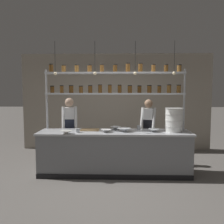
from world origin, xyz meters
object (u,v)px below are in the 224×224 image
Objects in this scene: prep_bowl_near_left at (66,132)px; prep_bowl_center_back at (106,131)px; chef_left at (70,127)px; spice_shelf_unit at (115,85)px; prep_bowl_near_right at (154,130)px; container_stack at (174,120)px; prep_bowl_center_front at (124,130)px; serving_cup_by_board at (78,130)px; serving_cup_front at (139,128)px; chef_center at (148,127)px; cutting_board at (90,130)px; prep_bowl_far_left at (116,128)px.

prep_bowl_center_back is (0.79, 0.22, -0.00)m from prep_bowl_near_left.
chef_left is 0.93m from prep_bowl_near_left.
spice_shelf_unit reaches higher than prep_bowl_near_right.
container_stack is 0.48m from prep_bowl_near_right.
prep_bowl_center_front is 3.50× the size of serving_cup_by_board.
prep_bowl_near_left is 1.60m from serving_cup_front.
chef_center is at bearing 42.24° from prep_bowl_center_back.
serving_cup_front reaches higher than cutting_board.
spice_shelf_unit is 1.07m from prep_bowl_center_back.
prep_bowl_center_front is 1.22× the size of prep_bowl_far_left.
prep_bowl_center_back is at bearing -154.07° from serving_cup_front.
spice_shelf_unit is at bearing 157.20° from prep_bowl_near_right.
spice_shelf_unit reaches higher than prep_bowl_near_left.
spice_shelf_unit is 13.10× the size of prep_bowl_far_left.
container_stack is 1.26× the size of cutting_board.
prep_bowl_near_right is (1.80, 0.30, -0.00)m from prep_bowl_near_left.
chef_left reaches higher than prep_bowl_center_front.
serving_cup_front is at bearing -23.53° from chef_left.
prep_bowl_center_back is at bearing 15.25° from prep_bowl_near_left.
serving_cup_by_board is (-0.97, -0.13, 0.00)m from prep_bowl_center_front.
chef_left is at bearing 97.23° from prep_bowl_near_left.
cutting_board is 1.68× the size of prep_bowl_far_left.
prep_bowl_near_right is at bearing -6.28° from cutting_board.
chef_center is 0.61m from serving_cup_front.
prep_bowl_center_back is 0.91× the size of prep_bowl_far_left.
container_stack is at bearing -13.60° from spice_shelf_unit.
prep_bowl_far_left is (0.01, -0.07, -0.96)m from spice_shelf_unit.
prep_bowl_far_left is at bearing 169.48° from container_stack.
serving_cup_front reaches higher than prep_bowl_near_right.
chef_center reaches higher than prep_bowl_center_back.
prep_bowl_far_left is at bearing 27.02° from serving_cup_by_board.
prep_bowl_near_left is at bearing -164.75° from prep_bowl_center_back.
chef_left is 4.03× the size of cutting_board.
container_stack is at bearing 5.95° from prep_bowl_near_right.
prep_bowl_near_left is (-0.43, -0.45, 0.02)m from cutting_board.
prep_bowl_near_left is at bearing -171.15° from container_stack.
chef_center is at bearing -5.38° from chef_left.
prep_bowl_far_left is (0.99, 0.58, -0.00)m from prep_bowl_near_left.
prep_bowl_center_front is 0.63m from prep_bowl_near_right.
spice_shelf_unit is at bearing -133.59° from chef_center.
spice_shelf_unit is 1.48m from container_stack.
prep_bowl_near_right is (0.03, -0.80, 0.06)m from chef_center.
serving_cup_by_board reaches higher than cutting_board.
prep_bowl_near_left is at bearing -170.47° from prep_bowl_near_right.
container_stack reaches higher than prep_bowl_near_right.
prep_bowl_near_right is 1.00× the size of prep_bowl_far_left.
serving_cup_by_board is at bearing -148.51° from spice_shelf_unit.
cutting_board is at bearing 176.60° from container_stack.
container_stack is 6.09× the size of serving_cup_by_board.
prep_bowl_near_right is 0.39m from serving_cup_front.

